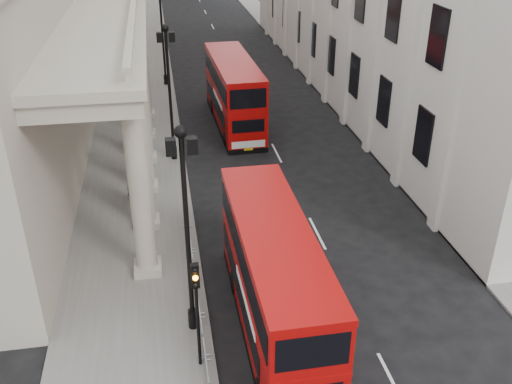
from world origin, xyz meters
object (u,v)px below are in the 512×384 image
lamp_post_south (186,220)px  pedestrian_a (132,188)px  pedestrian_c (142,130)px  bus_far (234,91)px  lamp_post_north (162,29)px  traffic_light (196,297)px  bus_near (274,278)px  lamp_post_mid (169,85)px  pedestrian_b (135,145)px

lamp_post_south → pedestrian_a: 11.39m
pedestrian_c → bus_far: bearing=37.1°
lamp_post_north → pedestrian_c: lamp_post_north is taller
traffic_light → bus_far: size_ratio=0.39×
lamp_post_north → bus_near: 32.66m
bus_far → pedestrian_c: (-6.58, -2.41, -1.54)m
lamp_post_mid → pedestrian_b: lamp_post_mid is taller
bus_near → pedestrian_b: bearing=107.4°
bus_far → lamp_post_mid: bearing=-131.1°
bus_near → bus_far: bearing=85.5°
bus_near → pedestrian_c: size_ratio=6.42×
lamp_post_south → lamp_post_mid: same height
lamp_post_mid → traffic_light: size_ratio=1.93×
lamp_post_north → pedestrian_c: bearing=-98.8°
lamp_post_south → pedestrian_b: bearing=98.3°
lamp_post_mid → lamp_post_north: bearing=90.0°
traffic_light → pedestrian_a: 12.87m
lamp_post_mid → bus_near: (3.08, -16.42, -2.55)m
lamp_post_mid → pedestrian_a: size_ratio=4.44×
pedestrian_a → pedestrian_b: (0.02, 6.08, -0.04)m
pedestrian_c → bus_near: bearing=-58.6°
lamp_post_south → lamp_post_north: 32.00m
lamp_post_south → pedestrian_b: 17.14m
bus_near → lamp_post_north: bearing=94.9°
pedestrian_a → bus_near: bearing=-97.3°
traffic_light → pedestrian_b: 18.82m
bus_near → pedestrian_c: (-5.05, 19.61, -1.42)m
lamp_post_north → traffic_light: size_ratio=1.93×
bus_far → lamp_post_north: bearing=112.1°
lamp_post_mid → pedestrian_b: (-2.41, 0.52, -3.90)m
pedestrian_b → bus_near: bearing=86.5°
bus_near → pedestrian_a: 12.24m
lamp_post_south → pedestrian_c: 19.70m
lamp_post_south → pedestrian_b: size_ratio=4.65×
lamp_post_north → bus_near: bearing=-84.6°
lamp_post_south → bus_far: bearing=78.0°
bus_far → pedestrian_b: bearing=-145.8°
bus_far → pedestrian_b: 8.78m
traffic_light → bus_near: bus_near is taller
traffic_light → bus_far: (4.50, 23.62, -0.63)m
lamp_post_north → bus_far: (4.60, -10.40, -2.43)m
lamp_post_north → bus_far: size_ratio=0.75×
pedestrian_a → pedestrian_c: size_ratio=1.15×
traffic_light → pedestrian_b: bearing=97.7°
lamp_post_north → pedestrian_a: bearing=-96.4°
lamp_post_mid → bus_near: bearing=-79.4°
pedestrian_a → pedestrian_b: size_ratio=1.05×
lamp_post_north → pedestrian_a: (-2.43, -21.56, -3.85)m
lamp_post_mid → bus_far: (4.60, 5.60, -2.43)m
lamp_post_south → bus_far: 22.22m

